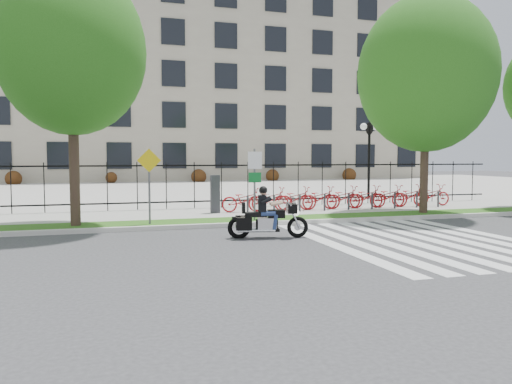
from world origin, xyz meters
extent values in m
plane|color=#343436|center=(0.00, 0.00, 0.00)|extent=(120.00, 120.00, 0.00)
cube|color=beige|center=(0.00, 4.10, 0.07)|extent=(60.00, 0.20, 0.15)
cube|color=#265816|center=(0.00, 4.95, 0.07)|extent=(60.00, 1.50, 0.15)
cube|color=#ACA9A1|center=(0.00, 7.45, 0.07)|extent=(60.00, 3.50, 0.15)
cube|color=#ACA9A1|center=(0.00, 25.00, 0.05)|extent=(80.00, 34.00, 0.10)
cube|color=gray|center=(0.00, 45.00, 10.00)|extent=(60.00, 20.00, 20.00)
cylinder|color=black|center=(10.00, 12.00, 2.00)|extent=(0.14, 0.14, 4.00)
cylinder|color=black|center=(10.00, 12.00, 3.90)|extent=(0.06, 0.70, 0.70)
sphere|color=white|center=(9.65, 12.00, 4.00)|extent=(0.36, 0.36, 0.36)
sphere|color=white|center=(10.35, 12.00, 4.00)|extent=(0.36, 0.36, 0.36)
cylinder|color=#32231B|center=(-4.61, 4.95, 2.24)|extent=(0.32, 0.32, 4.19)
ellipsoid|color=#205C15|center=(-4.61, 4.95, 5.74)|extent=(4.69, 4.69, 5.39)
cylinder|color=#32231B|center=(8.49, 4.95, 2.09)|extent=(0.32, 0.32, 3.87)
ellipsoid|color=#205C15|center=(8.49, 4.95, 5.62)|extent=(5.34, 5.34, 6.14)
cube|color=#2D2D33|center=(0.49, 7.20, 0.90)|extent=(0.35, 0.25, 1.50)
imported|color=#A7151A|center=(1.69, 7.20, 0.64)|extent=(1.87, 0.65, 0.98)
cylinder|color=#2D2D33|center=(1.69, 6.70, 0.50)|extent=(0.08, 0.08, 0.70)
imported|color=#A7151A|center=(2.79, 7.20, 0.64)|extent=(1.87, 0.65, 0.98)
cylinder|color=#2D2D33|center=(2.79, 6.70, 0.50)|extent=(0.08, 0.08, 0.70)
imported|color=#A7151A|center=(3.89, 7.20, 0.64)|extent=(1.87, 0.65, 0.98)
cylinder|color=#2D2D33|center=(3.89, 6.70, 0.50)|extent=(0.08, 0.08, 0.70)
imported|color=#A7151A|center=(4.99, 7.20, 0.64)|extent=(1.87, 0.65, 0.98)
cylinder|color=#2D2D33|center=(4.99, 6.70, 0.50)|extent=(0.08, 0.08, 0.70)
imported|color=#A7151A|center=(6.09, 7.20, 0.64)|extent=(1.87, 0.65, 0.98)
cylinder|color=#2D2D33|center=(6.09, 6.70, 0.50)|extent=(0.08, 0.08, 0.70)
imported|color=#A7151A|center=(7.19, 7.20, 0.64)|extent=(1.87, 0.65, 0.98)
cylinder|color=#2D2D33|center=(7.19, 6.70, 0.50)|extent=(0.08, 0.08, 0.70)
imported|color=#A7151A|center=(8.29, 7.20, 0.64)|extent=(1.87, 0.65, 0.98)
cylinder|color=#2D2D33|center=(8.29, 6.70, 0.50)|extent=(0.08, 0.08, 0.70)
imported|color=#A7151A|center=(9.39, 7.20, 0.64)|extent=(1.87, 0.65, 0.98)
cylinder|color=#2D2D33|center=(9.39, 6.70, 0.50)|extent=(0.08, 0.08, 0.70)
imported|color=#A7151A|center=(10.49, 7.20, 0.64)|extent=(1.87, 0.65, 0.98)
cylinder|color=#2D2D33|center=(10.49, 6.70, 0.50)|extent=(0.08, 0.08, 0.70)
cylinder|color=#59595B|center=(1.35, 4.60, 1.40)|extent=(0.07, 0.07, 2.50)
cube|color=white|center=(1.35, 4.56, 2.25)|extent=(0.50, 0.03, 0.60)
cube|color=#0C6626|center=(1.35, 4.56, 1.65)|extent=(0.45, 0.03, 0.35)
cylinder|color=#59595B|center=(-2.27, 4.60, 1.35)|extent=(0.07, 0.07, 2.40)
cube|color=yellow|center=(-2.27, 4.56, 2.25)|extent=(0.78, 0.03, 0.78)
torus|color=black|center=(1.73, 1.44, 0.31)|extent=(0.64, 0.25, 0.63)
torus|color=black|center=(0.04, 1.81, 0.31)|extent=(0.68, 0.27, 0.66)
cube|color=black|center=(1.55, 1.48, 0.86)|extent=(0.37, 0.55, 0.27)
cube|color=#26262B|center=(1.61, 1.46, 1.07)|extent=(0.23, 0.47, 0.28)
cube|color=silver|center=(0.84, 1.63, 0.41)|extent=(0.60, 0.42, 0.36)
cube|color=black|center=(1.11, 1.57, 0.71)|extent=(0.55, 0.41, 0.24)
cube|color=black|center=(0.53, 1.70, 0.69)|extent=(0.69, 0.45, 0.13)
cube|color=black|center=(0.18, 1.78, 0.89)|extent=(0.15, 0.32, 0.31)
cube|color=black|center=(0.12, 1.51, 0.45)|extent=(0.47, 0.24, 0.36)
cube|color=black|center=(0.24, 2.04, 0.45)|extent=(0.47, 0.24, 0.36)
cube|color=black|center=(0.71, 1.66, 1.02)|extent=(0.29, 0.40, 0.47)
sphere|color=tan|center=(0.74, 1.66, 1.36)|extent=(0.21, 0.21, 0.21)
sphere|color=black|center=(0.74, 1.66, 1.40)|extent=(0.25, 0.25, 0.25)
camera|label=1|loc=(-3.60, -12.11, 2.36)|focal=35.00mm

